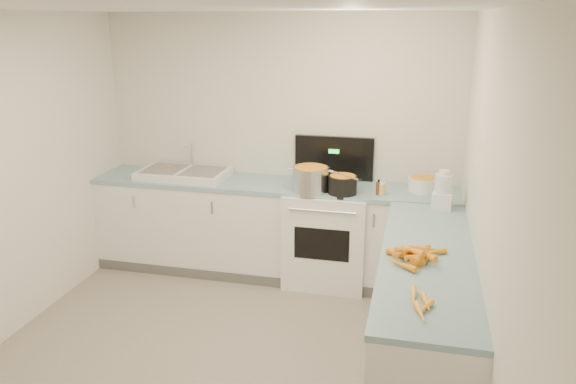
% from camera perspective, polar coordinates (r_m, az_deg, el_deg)
% --- Properties ---
extents(floor, '(3.50, 4.00, 0.00)m').
position_cam_1_polar(floor, '(4.28, -7.69, -17.66)').
color(floor, gray).
rests_on(floor, ground).
extents(ceiling, '(3.50, 4.00, 0.00)m').
position_cam_1_polar(ceiling, '(3.52, -9.39, 18.01)').
color(ceiling, silver).
rests_on(ceiling, ground).
extents(wall_back, '(3.50, 0.00, 2.50)m').
position_cam_1_polar(wall_back, '(5.55, -0.87, 4.86)').
color(wall_back, silver).
rests_on(wall_back, ground).
extents(wall_right, '(0.00, 4.00, 2.50)m').
position_cam_1_polar(wall_right, '(3.49, 19.37, -3.69)').
color(wall_right, silver).
rests_on(wall_right, ground).
extents(counter_back, '(3.50, 0.62, 0.94)m').
position_cam_1_polar(counter_back, '(5.50, -1.60, -3.76)').
color(counter_back, white).
rests_on(counter_back, ground).
extents(counter_right, '(0.62, 2.20, 0.94)m').
position_cam_1_polar(counter_right, '(4.07, 13.59, -12.24)').
color(counter_right, white).
rests_on(counter_right, ground).
extents(stove, '(0.76, 0.65, 1.36)m').
position_cam_1_polar(stove, '(5.38, 4.05, -4.25)').
color(stove, white).
rests_on(stove, ground).
extents(sink, '(0.86, 0.52, 0.31)m').
position_cam_1_polar(sink, '(5.63, -10.53, 1.90)').
color(sink, white).
rests_on(sink, counter_back).
extents(steel_pot, '(0.41, 0.41, 0.24)m').
position_cam_1_polar(steel_pot, '(5.07, 2.31, 1.22)').
color(steel_pot, silver).
rests_on(steel_pot, stove).
extents(black_pot, '(0.31, 0.31, 0.18)m').
position_cam_1_polar(black_pot, '(5.02, 5.56, 0.63)').
color(black_pot, black).
rests_on(black_pot, stove).
extents(wooden_spoon, '(0.31, 0.28, 0.02)m').
position_cam_1_polar(wooden_spoon, '(4.99, 5.59, 1.75)').
color(wooden_spoon, '#AD7A47').
rests_on(wooden_spoon, black_pot).
extents(mixing_bowl, '(0.27, 0.27, 0.12)m').
position_cam_1_polar(mixing_bowl, '(5.22, 13.52, 0.77)').
color(mixing_bowl, white).
rests_on(mixing_bowl, counter_back).
extents(extract_bottle, '(0.05, 0.05, 0.11)m').
position_cam_1_polar(extract_bottle, '(5.03, 9.17, 0.36)').
color(extract_bottle, '#593319').
rests_on(extract_bottle, counter_back).
extents(spice_jar, '(0.06, 0.06, 0.10)m').
position_cam_1_polar(spice_jar, '(5.03, 9.56, 0.25)').
color(spice_jar, '#E5B266').
rests_on(spice_jar, counter_back).
extents(food_processor, '(0.18, 0.21, 0.32)m').
position_cam_1_polar(food_processor, '(4.76, 15.46, -0.01)').
color(food_processor, white).
rests_on(food_processor, counter_right).
extents(carrot_pile, '(0.40, 0.42, 0.10)m').
position_cam_1_polar(carrot_pile, '(3.75, 12.60, -6.16)').
color(carrot_pile, orange).
rests_on(carrot_pile, counter_right).
extents(peeled_carrots, '(0.14, 0.37, 0.04)m').
position_cam_1_polar(peeled_carrots, '(3.18, 13.35, -11.03)').
color(peeled_carrots, '#FFA026').
rests_on(peeled_carrots, counter_right).
extents(peelings, '(0.24, 0.26, 0.01)m').
position_cam_1_polar(peelings, '(5.72, -12.40, 2.42)').
color(peelings, tan).
rests_on(peelings, sink).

